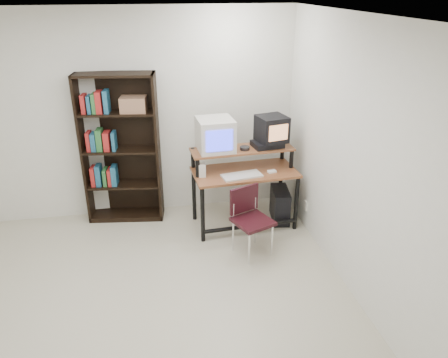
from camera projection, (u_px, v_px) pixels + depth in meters
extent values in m
cube|color=beige|center=(148.00, 307.00, 4.17)|extent=(4.00, 4.00, 0.01)
cube|color=white|center=(122.00, 17.00, 3.09)|extent=(4.00, 4.00, 0.01)
cube|color=silver|center=(136.00, 117.00, 5.42)|extent=(4.00, 0.01, 2.60)
cube|color=silver|center=(360.00, 166.00, 3.97)|extent=(0.01, 4.00, 2.60)
cube|color=brown|center=(245.00, 172.00, 5.30)|extent=(1.29, 0.70, 0.03)
cube|color=brown|center=(242.00, 149.00, 5.31)|extent=(1.27, 0.45, 0.02)
cylinder|color=black|center=(203.00, 214.00, 5.08)|extent=(0.05, 0.05, 0.72)
cylinder|color=black|center=(296.00, 203.00, 5.34)|extent=(0.05, 0.05, 0.72)
cylinder|color=black|center=(194.00, 185.00, 5.51)|extent=(0.05, 0.05, 0.98)
cylinder|color=black|center=(281.00, 176.00, 5.77)|extent=(0.05, 0.05, 0.98)
cylinder|color=black|center=(250.00, 226.00, 5.31)|extent=(1.17, 0.12, 0.05)
cube|color=beige|center=(215.00, 135.00, 5.19)|extent=(0.44, 0.44, 0.40)
cube|color=#3039FF|center=(219.00, 141.00, 5.00)|extent=(0.31, 0.03, 0.25)
cube|color=black|center=(267.00, 145.00, 5.35)|extent=(0.39, 0.31, 0.08)
cube|color=black|center=(272.00, 129.00, 5.28)|extent=(0.39, 0.39, 0.31)
cube|color=tan|center=(278.00, 133.00, 5.14)|extent=(0.24, 0.06, 0.19)
cylinder|color=#26262B|center=(245.00, 149.00, 5.26)|extent=(0.15, 0.15, 0.05)
cube|color=beige|center=(242.00, 176.00, 5.15)|extent=(0.50, 0.28, 0.03)
cube|color=black|center=(273.00, 173.00, 5.26)|extent=(0.24, 0.20, 0.01)
cube|color=white|center=(272.00, 172.00, 5.26)|extent=(0.11, 0.08, 0.03)
cube|color=beige|center=(202.00, 171.00, 5.12)|extent=(0.08, 0.08, 0.17)
cube|color=black|center=(280.00, 205.00, 5.62)|extent=(0.26, 0.47, 0.42)
cube|color=black|center=(253.00, 222.00, 4.82)|extent=(0.50, 0.50, 0.04)
cube|color=black|center=(244.00, 199.00, 4.87)|extent=(0.35, 0.17, 0.31)
cylinder|color=silver|center=(249.00, 249.00, 4.71)|extent=(0.02, 0.02, 0.39)
cylinder|color=silver|center=(272.00, 241.00, 4.87)|extent=(0.02, 0.02, 0.39)
cylinder|color=silver|center=(233.00, 236.00, 4.95)|extent=(0.02, 0.02, 0.39)
cylinder|color=silver|center=(255.00, 228.00, 5.11)|extent=(0.02, 0.02, 0.39)
cube|color=black|center=(84.00, 151.00, 5.36)|extent=(0.07, 0.31, 1.88)
cube|color=black|center=(158.00, 149.00, 5.40)|extent=(0.07, 0.31, 1.88)
cube|color=black|center=(123.00, 146.00, 5.51)|extent=(0.93, 0.15, 1.88)
cube|color=black|center=(113.00, 74.00, 5.00)|extent=(0.97, 0.44, 0.03)
cube|color=black|center=(128.00, 214.00, 5.76)|extent=(0.97, 0.44, 0.06)
cube|color=black|center=(125.00, 184.00, 5.57)|extent=(0.91, 0.41, 0.03)
cube|color=black|center=(121.00, 150.00, 5.38)|extent=(0.91, 0.41, 0.02)
cube|color=black|center=(117.00, 113.00, 5.19)|extent=(0.91, 0.41, 0.02)
cube|color=#885F45|center=(133.00, 104.00, 5.15)|extent=(0.33, 0.27, 0.18)
cube|color=beige|center=(306.00, 206.00, 5.41)|extent=(0.02, 0.08, 0.12)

